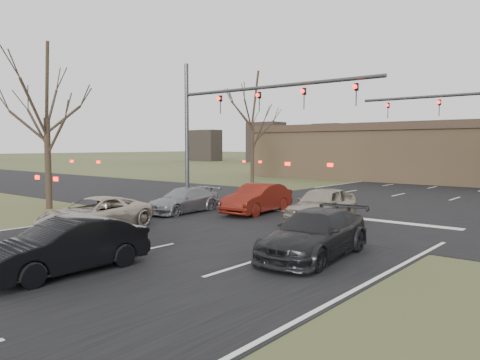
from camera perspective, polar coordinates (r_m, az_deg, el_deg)
The scene contains 11 objects.
ground at distance 13.40m, azimuth -21.43°, elevation -10.18°, with size 360.00×360.00×0.00m, color #3F4726.
road_cross at distance 24.33m, azimuth 11.20°, elevation -3.53°, with size 200.00×14.00×0.02m, color black.
mast_arm_near at distance 25.50m, azimuth -1.34°, elevation 8.30°, with size 12.12×0.24×8.00m.
tree_left_near at distance 26.17m, azimuth -22.63°, elevation 11.16°, with size 5.10×5.10×8.50m.
tree_left_far at distance 39.85m, azimuth 1.52°, elevation 10.11°, with size 5.70×5.70×9.50m.
car_silver_suv at distance 18.85m, azimuth -17.26°, elevation -3.97°, with size 2.12×4.59×1.28m, color #B5A592.
car_black_hatch at distance 12.82m, azimuth -20.41°, elevation -7.58°, with size 1.49×4.26×1.40m, color black.
car_charcoal_sedan at distance 13.90m, azimuth 9.08°, elevation -6.53°, with size 1.92×4.72×1.37m, color black.
car_grey_ahead at distance 22.93m, azimuth -6.89°, elevation -2.47°, with size 1.68×4.14×1.20m, color gray.
car_red_ahead at distance 22.53m, azimuth 2.14°, elevation -2.28°, with size 1.51×4.32×1.42m, color #5E160D.
car_silver_ahead at distance 20.29m, azimuth 10.00°, elevation -2.95°, with size 1.78×4.42×1.51m, color gray.
Camera 1 is at (11.39, -6.25, 3.27)m, focal length 35.00 mm.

